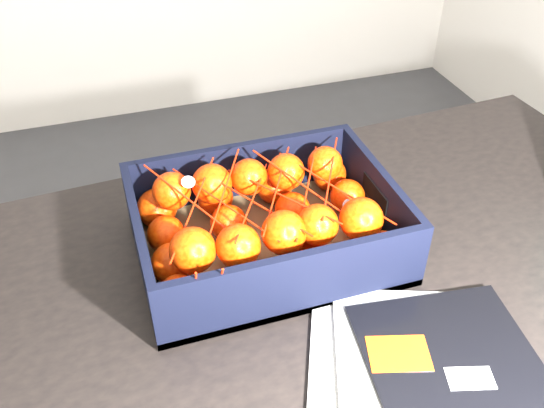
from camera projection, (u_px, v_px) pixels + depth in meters
name	position (u px, v px, depth m)	size (l,w,h in m)	color
table	(351.00, 337.00, 0.90)	(1.25, 0.87, 0.75)	black
magazine_stack	(428.00, 383.00, 0.71)	(0.35, 0.35, 0.02)	silver
produce_crate	(266.00, 233.00, 0.89)	(0.38, 0.28, 0.11)	brown
clementine_heap	(263.00, 221.00, 0.87)	(0.35, 0.26, 0.11)	#FF3605
mesh_net	(261.00, 201.00, 0.83)	(0.31, 0.25, 0.09)	red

